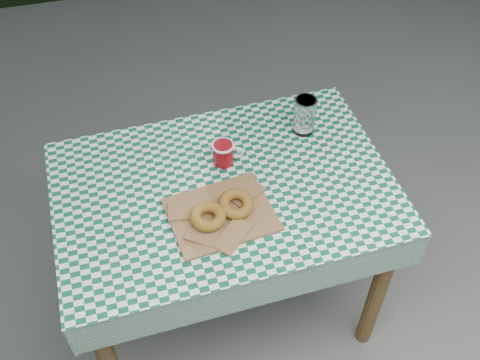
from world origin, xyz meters
name	(u,v)px	position (x,y,z in m)	size (l,w,h in m)	color
ground	(235,337)	(0.00, 0.00, 0.00)	(60.00, 60.00, 0.00)	#54534E
table	(226,253)	(0.01, 0.16, 0.38)	(1.09, 0.73, 0.75)	#50361B
tablecloth	(224,187)	(0.01, 0.16, 0.75)	(1.11, 0.75, 0.01)	#0C5131
paper_bag	(221,214)	(-0.03, 0.05, 0.76)	(0.32, 0.26, 0.02)	olive
bagel_front	(208,217)	(-0.07, 0.02, 0.79)	(0.11, 0.11, 0.04)	#95631E
bagel_back	(236,204)	(0.02, 0.05, 0.79)	(0.11, 0.11, 0.03)	#8C5A1D
coffee_mug	(223,153)	(0.03, 0.27, 0.80)	(0.14, 0.14, 0.08)	maroon
drinking_glass	(304,115)	(0.35, 0.36, 0.83)	(0.08, 0.08, 0.14)	silver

